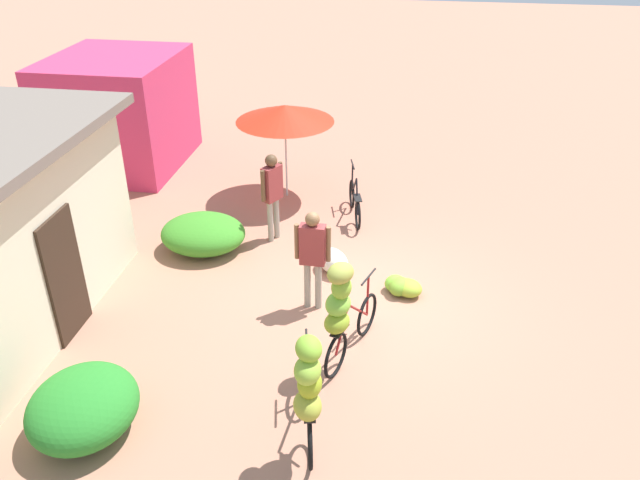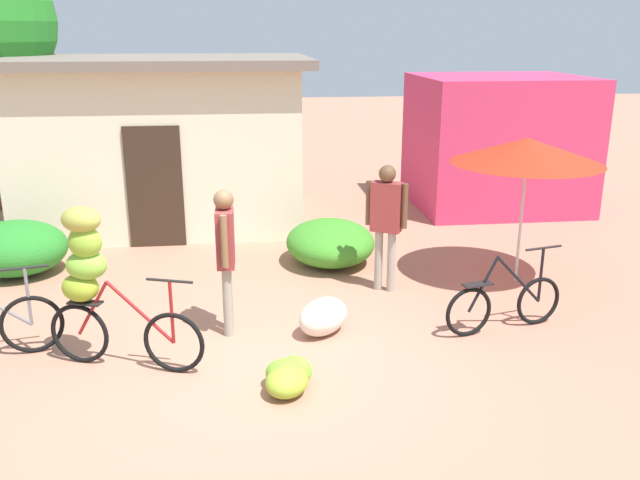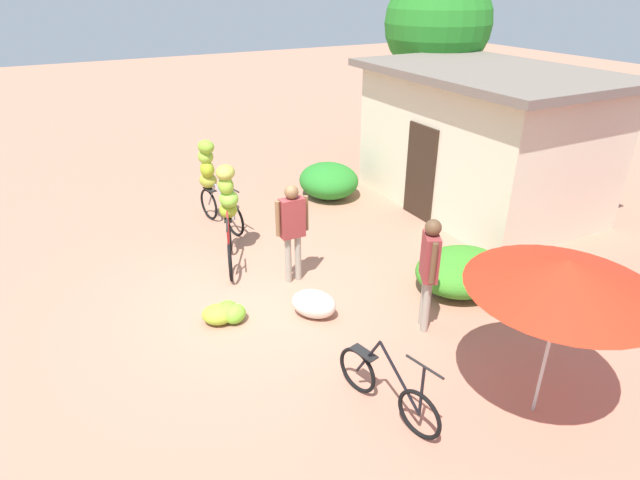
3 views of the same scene
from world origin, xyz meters
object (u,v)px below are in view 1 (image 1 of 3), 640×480
market_umbrella (285,113)px  produce_sack (333,261)px  bicycle_leftmost (308,387)px  bicycle_near_pile (342,307)px  person_vendor (313,250)px  shop_pink (120,111)px  bicycle_center_loaded (355,202)px  banana_pile_on_ground (402,286)px  person_bystander (272,188)px

market_umbrella → produce_sack: size_ratio=2.96×
bicycle_leftmost → bicycle_near_pile: bearing=-6.7°
bicycle_leftmost → person_vendor: (2.99, 0.45, 0.06)m
shop_pink → market_umbrella: shop_pink is taller
shop_pink → bicycle_near_pile: size_ratio=1.83×
market_umbrella → produce_sack: 3.71m
bicycle_leftmost → produce_sack: 4.19m
market_umbrella → bicycle_center_loaded: bearing=-117.2°
produce_sack → bicycle_near_pile: bearing=-169.5°
bicycle_near_pile → banana_pile_on_ground: bearing=-21.8°
bicycle_near_pile → person_bystander: bearing=26.9°
bicycle_near_pile → banana_pile_on_ground: bicycle_near_pile is taller
market_umbrella → person_bystander: size_ratio=1.18×
banana_pile_on_ground → person_vendor: size_ratio=0.45×
shop_pink → person_bystander: 5.47m
shop_pink → produce_sack: shop_pink is taller
bicycle_center_loaded → person_bystander: 1.99m
shop_pink → market_umbrella: (-1.24, -4.28, 0.58)m
bicycle_center_loaded → banana_pile_on_ground: size_ratio=2.00×
market_umbrella → bicycle_near_pile: (-5.44, -1.90, -0.87)m
shop_pink → bicycle_near_pile: shop_pink is taller
shop_pink → banana_pile_on_ground: 8.50m
market_umbrella → person_bystander: bearing=-175.9°
bicycle_near_pile → produce_sack: bicycle_near_pile is taller
market_umbrella → shop_pink: bearing=73.8°
bicycle_leftmost → produce_sack: size_ratio=2.52×
bicycle_center_loaded → person_bystander: person_bystander is taller
shop_pink → produce_sack: size_ratio=4.57×
shop_pink → bicycle_leftmost: (-8.33, -5.99, -0.29)m
market_umbrella → bicycle_leftmost: bearing=-166.4°
shop_pink → bicycle_leftmost: size_ratio=1.81×
person_vendor → person_bystander: size_ratio=0.99×
banana_pile_on_ground → person_bystander: (1.52, 2.55, 0.94)m
produce_sack → person_bystander: person_bystander is taller
banana_pile_on_ground → person_bystander: size_ratio=0.44×
bicycle_leftmost → person_bystander: 5.36m
bicycle_center_loaded → produce_sack: bearing=176.1°
market_umbrella → bicycle_near_pile: size_ratio=1.18×
banana_pile_on_ground → shop_pink: bearing=55.9°
bicycle_center_loaded → produce_sack: size_ratio=2.22×
bicycle_leftmost → person_vendor: 3.03m
shop_pink → bicycle_center_loaded: bearing=-109.3°
market_umbrella → banana_pile_on_ground: 4.73m
person_vendor → person_bystander: bearing=27.8°
shop_pink → market_umbrella: bearing=-106.2°
bicycle_leftmost → bicycle_center_loaded: 6.30m
banana_pile_on_ground → market_umbrella: bearing=37.7°
bicycle_leftmost → bicycle_center_loaded: bicycle_leftmost is taller
shop_pink → bicycle_leftmost: 10.27m
person_vendor → person_bystander: (2.13, 1.12, 0.01)m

